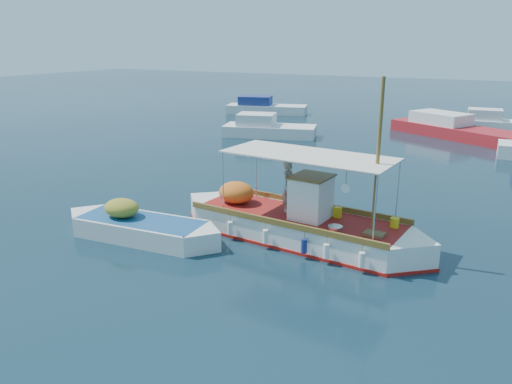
% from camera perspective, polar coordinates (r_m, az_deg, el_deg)
% --- Properties ---
extents(ground, '(160.00, 160.00, 0.00)m').
position_cam_1_polar(ground, '(17.17, 3.68, -5.44)').
color(ground, black).
rests_on(ground, ground).
extents(fishing_caique, '(9.37, 3.27, 5.74)m').
position_cam_1_polar(fishing_caique, '(17.10, 4.62, -3.72)').
color(fishing_caique, white).
rests_on(fishing_caique, ground).
extents(dinghy, '(6.14, 2.03, 1.50)m').
position_cam_1_polar(dinghy, '(17.64, -13.12, -4.15)').
color(dinghy, white).
rests_on(dinghy, ground).
extents(bg_boat_nw, '(6.80, 3.99, 1.80)m').
position_cam_1_polar(bg_boat_nw, '(35.47, 1.25, 7.14)').
color(bg_boat_nw, silver).
rests_on(bg_boat_nw, ground).
extents(bg_boat_n, '(9.72, 7.09, 1.80)m').
position_cam_1_polar(bg_boat_n, '(37.94, 21.63, 6.61)').
color(bg_boat_n, maroon).
rests_on(bg_boat_n, ground).
extents(bg_boat_far_w, '(7.63, 4.18, 1.80)m').
position_cam_1_polar(bg_boat_far_w, '(46.84, 0.96, 9.54)').
color(bg_boat_far_w, silver).
rests_on(bg_boat_far_w, ground).
extents(bg_boat_far_n, '(6.09, 2.51, 1.80)m').
position_cam_1_polar(bg_boat_far_n, '(41.76, 25.54, 7.00)').
color(bg_boat_far_n, silver).
rests_on(bg_boat_far_n, ground).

